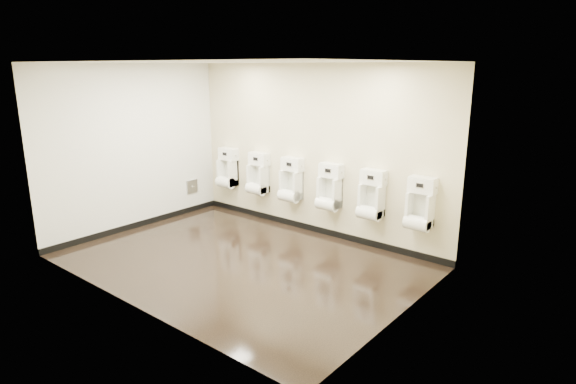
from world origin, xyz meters
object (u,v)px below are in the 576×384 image
(urinal_5, at_px, (420,208))
(urinal_0, at_px, (227,171))
(urinal_4, at_px, (371,199))
(urinal_2, at_px, (291,183))
(access_panel, at_px, (192,186))
(urinal_3, at_px, (329,191))
(urinal_1, at_px, (258,177))

(urinal_5, bearing_deg, urinal_0, 180.00)
(urinal_4, bearing_deg, urinal_2, 180.00)
(access_panel, xyz_separation_m, urinal_4, (3.67, 0.42, 0.31))
(access_panel, xyz_separation_m, urinal_0, (0.55, 0.42, 0.31))
(urinal_2, relative_size, urinal_4, 1.00)
(urinal_0, bearing_deg, urinal_3, 0.00)
(urinal_1, xyz_separation_m, urinal_4, (2.33, 0.00, 0.00))
(urinal_1, height_order, urinal_4, same)
(urinal_0, xyz_separation_m, urinal_1, (0.79, 0.00, 0.00))
(urinal_0, bearing_deg, urinal_4, 0.00)
(urinal_2, distance_m, urinal_5, 2.34)
(access_panel, xyz_separation_m, urinal_1, (1.35, 0.42, 0.31))
(access_panel, distance_m, urinal_2, 2.18)
(urinal_0, distance_m, urinal_5, 3.90)
(urinal_4, relative_size, urinal_5, 1.00)
(access_panel, bearing_deg, urinal_5, 5.37)
(urinal_1, bearing_deg, urinal_3, 0.00)
(access_panel, height_order, urinal_1, urinal_1)
(access_panel, height_order, urinal_2, urinal_2)
(urinal_3, bearing_deg, urinal_1, 180.00)
(urinal_0, bearing_deg, urinal_2, 0.00)
(urinal_2, xyz_separation_m, urinal_5, (2.34, 0.00, 0.00))
(access_panel, bearing_deg, urinal_3, 8.19)
(access_panel, bearing_deg, urinal_4, 6.50)
(urinal_4, bearing_deg, urinal_3, 180.00)
(urinal_1, distance_m, urinal_5, 3.10)
(urinal_4, distance_m, urinal_5, 0.78)
(urinal_1, distance_m, urinal_2, 0.77)
(urinal_5, bearing_deg, urinal_4, 180.00)
(urinal_3, xyz_separation_m, urinal_5, (1.54, 0.00, 0.00))
(urinal_5, bearing_deg, access_panel, -174.63)
(access_panel, distance_m, urinal_0, 0.76)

